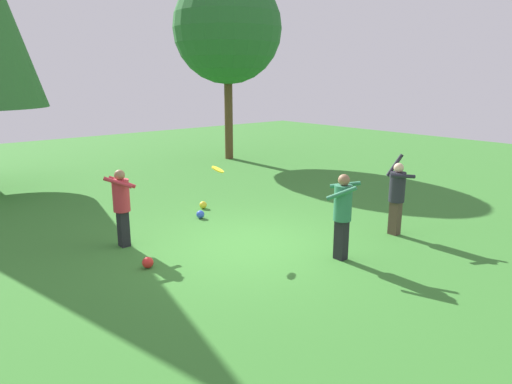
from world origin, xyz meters
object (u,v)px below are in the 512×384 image
frisbee (218,169)px  ball_red (148,262)px  ball_yellow (203,205)px  ball_blue (200,214)px  person_bystander (343,210)px  tree_far_right (227,29)px  person_catcher (121,202)px  person_thrower (397,192)px

frisbee → ball_red: 2.31m
frisbee → ball_yellow: size_ratio=1.88×
ball_red → frisbee: bearing=6.6°
ball_yellow → ball_blue: bearing=-128.5°
person_bystander → ball_red: bearing=26.5°
person_bystander → tree_far_right: bearing=-56.5°
frisbee → ball_yellow: (1.23, 2.43, -1.49)m
frisbee → ball_blue: frisbee is taller
person_catcher → ball_red: bearing=-61.4°
person_bystander → ball_yellow: person_bystander is taller
person_catcher → frisbee: bearing=-0.0°
person_thrower → person_catcher: person_thrower is taller
person_thrower → ball_blue: 4.70m
person_bystander → ball_blue: person_bystander is taller
person_catcher → ball_yellow: size_ratio=8.19×
ball_yellow → tree_far_right: size_ratio=0.03×
person_bystander → person_thrower: bearing=-115.6°
person_catcher → ball_blue: bearing=50.4°
person_catcher → ball_yellow: bearing=60.1°
person_catcher → person_thrower: bearing=2.6°
person_thrower → person_bystander: person_thrower is taller
person_thrower → person_bystander: size_ratio=1.07×
person_catcher → ball_yellow: (2.83, 1.29, -0.86)m
person_thrower → person_bystander: bearing=36.2°
person_catcher → person_bystander: size_ratio=0.97×
person_catcher → ball_red: 1.60m
person_bystander → ball_blue: 4.10m
ball_blue → tree_far_right: tree_far_right is taller
person_thrower → person_catcher: (-4.92, 3.19, -0.01)m
tree_far_right → ball_red: bearing=-134.4°
frisbee → ball_blue: 2.40m
ball_yellow → tree_far_right: (5.24, 5.78, 5.18)m
person_catcher → ball_blue: (2.28, 0.60, -0.86)m
ball_red → ball_yellow: size_ratio=1.06×
ball_red → ball_yellow: 3.98m
ball_blue → ball_red: bearing=-141.5°
person_catcher → frisbee: 2.06m
person_catcher → frisbee: frisbee is taller
person_bystander → tree_far_right: tree_far_right is taller
person_bystander → ball_blue: bearing=-21.5°
person_bystander → ball_yellow: (-0.05, 4.64, -0.89)m
frisbee → ball_blue: size_ratio=1.86×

